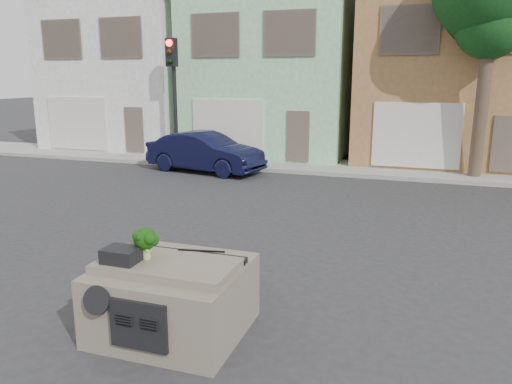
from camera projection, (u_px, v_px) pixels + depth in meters
The scene contains 12 objects.
ground_plane at pixel (245, 260), 10.02m from camera, with size 120.00×120.00×0.00m, color #303033.
sidewalk at pixel (336, 167), 19.68m from camera, with size 40.00×3.00×0.15m, color gray.
townhouse_white at pixel (141, 72), 25.96m from camera, with size 7.20×8.20×7.55m, color silver.
townhouse_mint at pixel (279, 72), 23.62m from camera, with size 7.20×8.20×7.55m, color #97D39F.
townhouse_tan at pixel (448, 71), 21.28m from camera, with size 7.20×8.20×7.55m, color #986B3F.
navy_sedan at pixel (206, 172), 19.18m from camera, with size 1.60×4.60×1.51m, color #101335.
traffic_signal at pixel (174, 102), 20.22m from camera, with size 0.40×0.40×5.10m, color black.
tree_near at pixel (487, 56), 16.52m from camera, with size 4.40×4.00×8.50m, color #123D15.
car_dashboard at pixel (173, 295), 7.12m from camera, with size 2.00×1.80×1.12m, color #716558.
instrument_hump at pixel (122, 255), 6.83m from camera, with size 0.48×0.38×0.20m, color black.
wiper_arm at pixel (201, 251), 7.25m from camera, with size 0.70×0.03×0.02m, color black.
broccoli at pixel (146, 243), 6.92m from camera, with size 0.38×0.38×0.46m, color black.
Camera 1 is at (3.23, -8.87, 3.62)m, focal length 35.00 mm.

